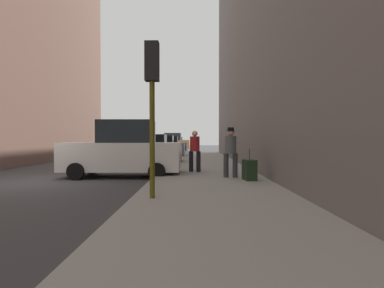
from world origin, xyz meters
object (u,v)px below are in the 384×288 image
at_px(pedestrian_with_beanie, 231,150).
at_px(parked_gray_coupe, 160,147).
at_px(parked_blue_sedan, 167,145).
at_px(pedestrian_in_red_jacket, 195,149).
at_px(parked_red_hatchback, 148,150).
at_px(parked_bronze_suv, 172,143).
at_px(parked_white_van, 123,151).
at_px(rolling_suitcase, 249,170).
at_px(parked_dark_green_sedan, 175,143).
at_px(fire_hydrant, 174,159).
at_px(traffic_light, 152,85).

bearing_deg(pedestrian_with_beanie, parked_gray_coupe, 106.36).
xyz_separation_m(parked_blue_sedan, pedestrian_in_red_jacket, (2.86, -18.61, 0.26)).
relative_size(parked_red_hatchback, parked_blue_sedan, 1.00).
bearing_deg(parked_bronze_suv, pedestrian_in_red_jacket, -83.56).
relative_size(parked_white_van, parked_red_hatchback, 1.09).
xyz_separation_m(parked_red_hatchback, pedestrian_in_red_jacket, (2.86, -5.72, 0.26)).
bearing_deg(parked_bronze_suv, parked_white_van, -90.00).
xyz_separation_m(pedestrian_with_beanie, rolling_suitcase, (0.54, -0.72, -0.65)).
xyz_separation_m(parked_gray_coupe, pedestrian_with_beanie, (4.12, -14.05, 0.29)).
distance_m(parked_gray_coupe, parked_blue_sedan, 6.39).
bearing_deg(parked_dark_green_sedan, pedestrian_with_beanie, -83.12).
bearing_deg(rolling_suitcase, fire_hydrant, 117.77).
relative_size(parked_blue_sedan, fire_hydrant, 6.02).
xyz_separation_m(parked_red_hatchback, parked_dark_green_sedan, (-0.00, 26.63, 0.00)).
bearing_deg(parked_gray_coupe, parked_bronze_suv, 90.00).
distance_m(parked_gray_coupe, fire_hydrant, 9.52).
height_order(fire_hydrant, pedestrian_in_red_jacket, pedestrian_in_red_jacket).
bearing_deg(parked_dark_green_sedan, parked_white_van, -90.00).
relative_size(parked_white_van, pedestrian_in_red_jacket, 2.70).
xyz_separation_m(parked_white_van, parked_blue_sedan, (0.00, 19.16, -0.18)).
bearing_deg(pedestrian_in_red_jacket, parked_gray_coupe, 103.16).
distance_m(parked_dark_green_sedan, fire_hydrant, 29.53).
height_order(parked_bronze_suv, pedestrian_with_beanie, parked_bronze_suv).
bearing_deg(parked_red_hatchback, parked_dark_green_sedan, 90.00).
xyz_separation_m(parked_white_van, pedestrian_in_red_jacket, (2.86, 0.55, 0.07)).
xyz_separation_m(parked_blue_sedan, fire_hydrant, (1.80, -15.73, -0.35)).
height_order(parked_white_van, pedestrian_in_red_jacket, parked_white_van).
bearing_deg(parked_dark_green_sedan, pedestrian_in_red_jacket, -84.95).
relative_size(fire_hydrant, rolling_suitcase, 0.68).
height_order(parked_blue_sedan, rolling_suitcase, parked_blue_sedan).
relative_size(parked_blue_sedan, parked_dark_green_sedan, 1.00).
xyz_separation_m(parked_bronze_suv, parked_dark_green_sedan, (0.00, 7.05, -0.18)).
distance_m(pedestrian_in_red_jacket, rolling_suitcase, 3.19).
relative_size(parked_bronze_suv, pedestrian_with_beanie, 2.60).
distance_m(fire_hydrant, traffic_light, 8.72).
xyz_separation_m(parked_blue_sedan, rolling_suitcase, (4.66, -21.16, -0.36)).
xyz_separation_m(traffic_light, rolling_suitcase, (2.81, 2.99, -2.27)).
distance_m(parked_red_hatchback, traffic_light, 11.57).
height_order(parked_white_van, parked_red_hatchback, parked_white_van).
relative_size(parked_gray_coupe, traffic_light, 1.17).
xyz_separation_m(parked_red_hatchback, parked_gray_coupe, (0.00, 6.50, 0.00)).
xyz_separation_m(parked_red_hatchback, traffic_light, (1.85, -11.26, 1.91)).
distance_m(parked_gray_coupe, parked_bronze_suv, 13.08).
bearing_deg(pedestrian_with_beanie, parked_bronze_suv, 98.64).
distance_m(parked_red_hatchback, pedestrian_in_red_jacket, 6.40).
distance_m(parked_white_van, parked_blue_sedan, 19.16).
distance_m(parked_red_hatchback, pedestrian_with_beanie, 8.61).
relative_size(parked_blue_sedan, pedestrian_with_beanie, 2.38).
distance_m(parked_bronze_suv, pedestrian_with_beanie, 27.44).
bearing_deg(rolling_suitcase, parked_dark_green_sedan, 97.61).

